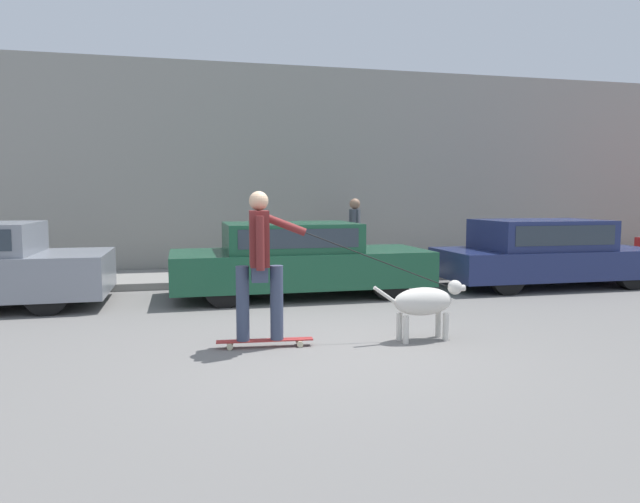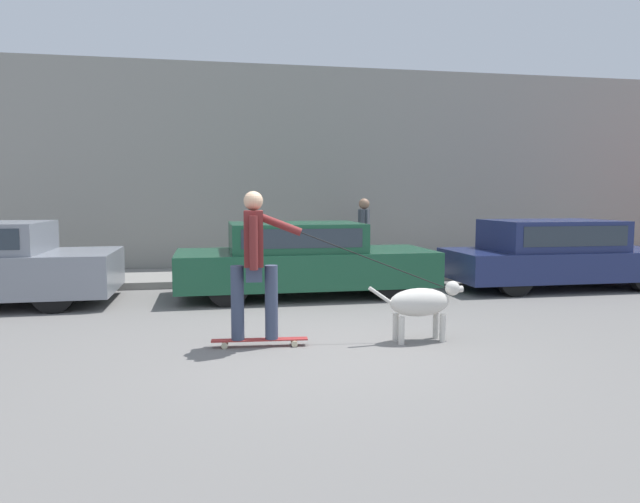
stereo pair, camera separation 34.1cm
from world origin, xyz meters
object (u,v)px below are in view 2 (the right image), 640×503
Objects in this scene: parked_car_1 at (303,260)px; pedestrian_with_bag at (364,231)px; parked_car_2 at (555,255)px; dog at (421,303)px; skateboarder at (255,259)px.

parked_car_1 is 2.76m from pedestrian_with_bag.
parked_car_2 reaches higher than dog.
skateboarder is (-1.04, -3.22, 0.39)m from parked_car_1.
parked_car_1 is 4.77m from parked_car_2.
pedestrian_with_bag is (1.65, 2.18, 0.36)m from parked_car_1.
parked_car_1 is 1.54× the size of skateboarder.
skateboarder is at bearing 173.11° from dog.
parked_car_2 is 1.45× the size of skateboarder.
parked_car_1 is 3.41m from skateboarder.
dog is 0.42× the size of skateboarder.
dog is at bearing 1.22° from skateboarder.
dog is 0.77× the size of pedestrian_with_bag.
parked_car_1 is at bearing 76.68° from skateboarder.
parked_car_1 is 3.45m from dog.
parked_car_1 is at bearing 101.34° from dog.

